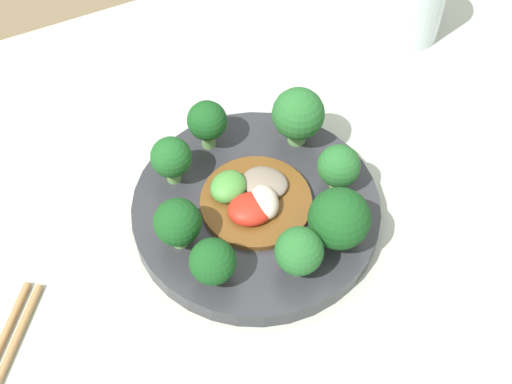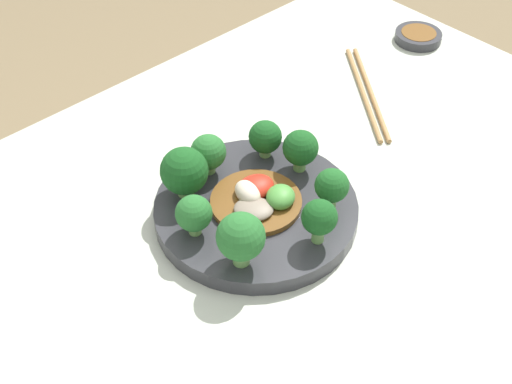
{
  "view_description": "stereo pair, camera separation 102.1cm",
  "coord_description": "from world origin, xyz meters",
  "px_view_note": "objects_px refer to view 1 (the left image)",
  "views": [
    {
      "loc": [
        0.14,
        0.38,
        1.32
      ],
      "look_at": [
        -0.04,
        0.01,
        0.76
      ],
      "focal_mm": 50.0,
      "sensor_mm": 36.0,
      "label": 1
    },
    {
      "loc": [
        -0.47,
        -0.44,
        1.35
      ],
      "look_at": [
        -0.04,
        0.01,
        0.76
      ],
      "focal_mm": 50.0,
      "sensor_mm": 36.0,
      "label": 2
    }
  ],
  "objects_px": {
    "broccoli_west": "(339,167)",
    "broccoli_southwest": "(298,115)",
    "broccoli_south": "(207,122)",
    "stirfry_center": "(253,199)",
    "broccoli_north": "(299,252)",
    "broccoli_northwest": "(339,219)",
    "plate": "(256,210)",
    "broccoli_southeast": "(171,158)",
    "broccoli_east": "(178,223)",
    "broccoli_northeast": "(213,262)"
  },
  "relations": [
    {
      "from": "broccoli_west",
      "to": "broccoli_southwest",
      "type": "relative_size",
      "value": 0.77
    },
    {
      "from": "broccoli_south",
      "to": "stirfry_center",
      "type": "bearing_deg",
      "value": 95.38
    },
    {
      "from": "broccoli_south",
      "to": "broccoli_north",
      "type": "bearing_deg",
      "value": 94.44
    },
    {
      "from": "broccoli_southwest",
      "to": "broccoli_northwest",
      "type": "bearing_deg",
      "value": 79.0
    },
    {
      "from": "stirfry_center",
      "to": "broccoli_southwest",
      "type": "bearing_deg",
      "value": -144.45
    },
    {
      "from": "plate",
      "to": "broccoli_southeast",
      "type": "distance_m",
      "value": 0.1
    },
    {
      "from": "broccoli_south",
      "to": "broccoli_northwest",
      "type": "relative_size",
      "value": 0.87
    },
    {
      "from": "broccoli_northwest",
      "to": "stirfry_center",
      "type": "bearing_deg",
      "value": -54.04
    },
    {
      "from": "broccoli_southwest",
      "to": "broccoli_east",
      "type": "bearing_deg",
      "value": 22.46
    },
    {
      "from": "stirfry_center",
      "to": "plate",
      "type": "bearing_deg",
      "value": 160.61
    },
    {
      "from": "plate",
      "to": "broccoli_southeast",
      "type": "relative_size",
      "value": 4.45
    },
    {
      "from": "broccoli_northwest",
      "to": "broccoli_west",
      "type": "relative_size",
      "value": 1.27
    },
    {
      "from": "broccoli_southwest",
      "to": "broccoli_north",
      "type": "distance_m",
      "value": 0.16
    },
    {
      "from": "broccoli_east",
      "to": "broccoli_northeast",
      "type": "distance_m",
      "value": 0.05
    },
    {
      "from": "broccoli_south",
      "to": "broccoli_northwest",
      "type": "distance_m",
      "value": 0.18
    },
    {
      "from": "broccoli_southeast",
      "to": "broccoli_east",
      "type": "height_order",
      "value": "broccoli_east"
    },
    {
      "from": "broccoli_south",
      "to": "broccoli_east",
      "type": "bearing_deg",
      "value": 54.02
    },
    {
      "from": "broccoli_northeast",
      "to": "broccoli_west",
      "type": "bearing_deg",
      "value": -163.71
    },
    {
      "from": "broccoli_southeast",
      "to": "stirfry_center",
      "type": "relative_size",
      "value": 0.5
    },
    {
      "from": "broccoli_northwest",
      "to": "broccoli_southeast",
      "type": "xyz_separation_m",
      "value": [
        0.11,
        -0.14,
        -0.0
      ]
    },
    {
      "from": "broccoli_northwest",
      "to": "broccoli_southwest",
      "type": "distance_m",
      "value": 0.13
    },
    {
      "from": "broccoli_west",
      "to": "broccoli_southwest",
      "type": "bearing_deg",
      "value": -83.22
    },
    {
      "from": "broccoli_southwest",
      "to": "broccoli_northeast",
      "type": "height_order",
      "value": "broccoli_southwest"
    },
    {
      "from": "broccoli_east",
      "to": "stirfry_center",
      "type": "relative_size",
      "value": 0.52
    },
    {
      "from": "broccoli_southeast",
      "to": "broccoli_southwest",
      "type": "height_order",
      "value": "broccoli_southwest"
    },
    {
      "from": "broccoli_northeast",
      "to": "broccoli_southwest",
      "type": "bearing_deg",
      "value": -141.71
    },
    {
      "from": "stirfry_center",
      "to": "broccoli_west",
      "type": "bearing_deg",
      "value": 170.21
    },
    {
      "from": "broccoli_southwest",
      "to": "broccoli_northeast",
      "type": "bearing_deg",
      "value": 38.29
    },
    {
      "from": "broccoli_south",
      "to": "broccoli_north",
      "type": "xyz_separation_m",
      "value": [
        -0.01,
        0.18,
        -0.0
      ]
    },
    {
      "from": "broccoli_northwest",
      "to": "broccoli_east",
      "type": "height_order",
      "value": "broccoli_northwest"
    },
    {
      "from": "plate",
      "to": "broccoli_south",
      "type": "height_order",
      "value": "broccoli_south"
    },
    {
      "from": "broccoli_southeast",
      "to": "broccoli_southwest",
      "type": "distance_m",
      "value": 0.14
    },
    {
      "from": "broccoli_east",
      "to": "broccoli_northeast",
      "type": "xyz_separation_m",
      "value": [
        -0.01,
        0.05,
        -0.0
      ]
    },
    {
      "from": "broccoli_east",
      "to": "broccoli_north",
      "type": "height_order",
      "value": "broccoli_east"
    },
    {
      "from": "broccoli_west",
      "to": "stirfry_center",
      "type": "xyz_separation_m",
      "value": [
        0.09,
        -0.01,
        -0.02
      ]
    },
    {
      "from": "plate",
      "to": "broccoli_west",
      "type": "relative_size",
      "value": 4.75
    },
    {
      "from": "broccoli_southeast",
      "to": "stirfry_center",
      "type": "bearing_deg",
      "value": 132.88
    },
    {
      "from": "broccoli_west",
      "to": "broccoli_east",
      "type": "relative_size",
      "value": 0.91
    },
    {
      "from": "plate",
      "to": "broccoli_southwest",
      "type": "xyz_separation_m",
      "value": [
        -0.08,
        -0.06,
        0.05
      ]
    },
    {
      "from": "plate",
      "to": "broccoli_northwest",
      "type": "xyz_separation_m",
      "value": [
        -0.05,
        0.07,
        0.05
      ]
    },
    {
      "from": "broccoli_northwest",
      "to": "stirfry_center",
      "type": "xyz_separation_m",
      "value": [
        0.05,
        -0.07,
        -0.03
      ]
    },
    {
      "from": "broccoli_east",
      "to": "broccoli_northeast",
      "type": "relative_size",
      "value": 1.11
    },
    {
      "from": "plate",
      "to": "broccoli_southwest",
      "type": "bearing_deg",
      "value": -143.04
    },
    {
      "from": "broccoli_northwest",
      "to": "broccoli_southwest",
      "type": "height_order",
      "value": "broccoli_southwest"
    },
    {
      "from": "broccoli_west",
      "to": "broccoli_north",
      "type": "bearing_deg",
      "value": 40.89
    },
    {
      "from": "broccoli_south",
      "to": "broccoli_west",
      "type": "xyz_separation_m",
      "value": [
        -0.1,
        0.11,
        -0.01
      ]
    },
    {
      "from": "stirfry_center",
      "to": "broccoli_north",
      "type": "bearing_deg",
      "value": 93.43
    },
    {
      "from": "plate",
      "to": "broccoli_south",
      "type": "distance_m",
      "value": 0.1
    },
    {
      "from": "broccoli_northwest",
      "to": "broccoli_west",
      "type": "xyz_separation_m",
      "value": [
        -0.03,
        -0.06,
        -0.01
      ]
    },
    {
      "from": "broccoli_southwest",
      "to": "broccoli_north",
      "type": "xyz_separation_m",
      "value": [
        0.07,
        0.14,
        -0.01
      ]
    }
  ]
}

